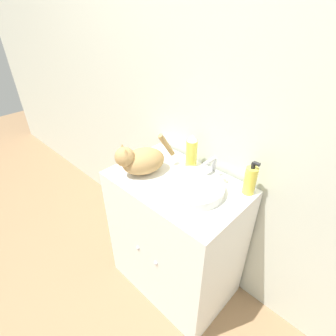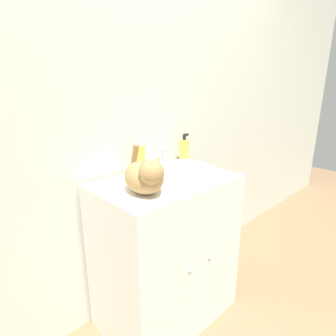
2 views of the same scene
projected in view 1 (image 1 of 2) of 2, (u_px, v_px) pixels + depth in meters
ground_plane at (150, 301)px, 1.68m from camera, size 8.00×8.00×0.00m
wall_back at (216, 89)px, 1.30m from camera, size 6.00×0.05×2.50m
vanity_cabinet at (176, 236)px, 1.59m from camera, size 0.73×0.48×0.83m
sink_basin at (192, 187)px, 1.28m from camera, size 0.31×0.31×0.05m
faucet at (212, 169)px, 1.36m from camera, size 0.17×0.11×0.13m
cat at (141, 160)px, 1.39m from camera, size 0.24×0.34×0.21m
soap_bottle at (250, 180)px, 1.24m from camera, size 0.06×0.06×0.18m
spray_bottle at (191, 151)px, 1.43m from camera, size 0.06×0.06×0.20m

